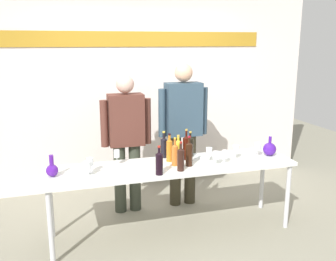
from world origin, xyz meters
The scene contains 24 objects.
ground_plane centered at (0.00, 0.00, 0.00)m, with size 10.00×10.00×0.00m, color gray.
back_wall centered at (0.00, 1.55, 1.50)m, with size 5.03×0.11×3.00m.
display_table centered at (0.00, 0.00, 0.71)m, with size 2.61×0.63×0.77m.
decanter_blue_left centered at (-1.20, -0.01, 0.84)m, with size 0.12×0.12×0.21m.
decanter_blue_right centered at (1.14, -0.01, 0.85)m, with size 0.15×0.15×0.22m.
presenter_left centered at (-0.35, 0.68, 0.94)m, with size 0.60×0.22×1.65m.
presenter_right centered at (0.35, 0.68, 1.02)m, with size 0.62×0.22×1.77m.
wine_bottle_0 centered at (0.02, -0.03, 0.89)m, with size 0.06×0.06×0.30m.
wine_bottle_1 centered at (0.02, -0.20, 0.90)m, with size 0.07×0.07×0.30m.
wine_bottle_2 centered at (0.15, -0.09, 0.91)m, with size 0.07×0.07×0.32m.
wine_bottle_3 centered at (-0.01, 0.26, 0.89)m, with size 0.07×0.07×0.30m.
wine_bottle_4 centered at (0.20, 0.13, 0.91)m, with size 0.07×0.07×0.34m.
wine_bottle_5 centered at (0.10, 0.12, 0.89)m, with size 0.07×0.07×0.28m.
wine_bottle_6 centered at (0.01, 0.12, 0.90)m, with size 0.06×0.06×0.30m.
wine_bottle_7 centered at (0.28, 0.22, 0.89)m, with size 0.08×0.08×0.29m.
wine_bottle_8 centered at (-0.21, -0.25, 0.89)m, with size 0.07×0.07×0.29m.
wine_glass_left_0 centered at (-0.87, -0.09, 0.87)m, with size 0.07×0.07×0.14m.
wine_glass_left_1 centered at (-0.55, 0.16, 0.89)m, with size 0.06×0.06×0.16m.
wine_glass_left_2 centered at (-0.84, 0.00, 0.88)m, with size 0.07×0.07×0.15m.
wine_glass_right_0 centered at (0.41, -0.02, 0.88)m, with size 0.07×0.07×0.15m.
wine_glass_right_1 centered at (0.44, -0.13, 0.87)m, with size 0.07×0.07×0.14m.
wine_glass_right_2 centered at (1.00, 0.00, 0.88)m, with size 0.07×0.07×0.16m.
wine_glass_right_3 centered at (0.73, 0.00, 0.87)m, with size 0.07×0.07×0.15m.
wine_glass_right_4 centered at (0.55, -0.11, 0.86)m, with size 0.07×0.07×0.14m.
Camera 1 is at (-1.13, -3.57, 2.02)m, focal length 40.30 mm.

